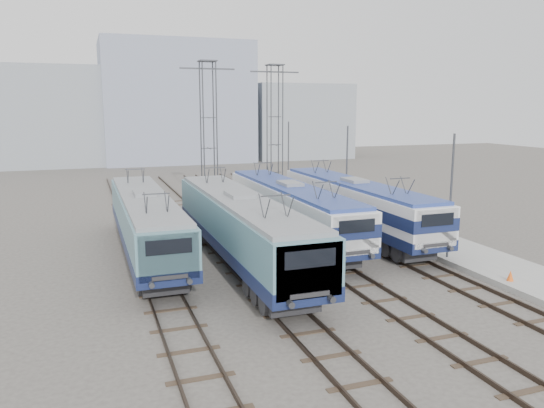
{
  "coord_description": "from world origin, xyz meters",
  "views": [
    {
      "loc": [
        -9.75,
        -21.14,
        8.37
      ],
      "look_at": [
        0.21,
        7.0,
        2.89
      ],
      "focal_mm": 35.0,
      "sensor_mm": 36.0,
      "label": 1
    }
  ],
  "objects_px": {
    "locomotive_center_right": "(291,206)",
    "locomotive_center_left": "(241,225)",
    "catenary_tower_east": "(275,126)",
    "mast_front": "(451,199)",
    "safety_cone": "(510,276)",
    "mast_mid": "(347,173)",
    "mast_rear": "(288,159)",
    "locomotive_far_left": "(146,220)",
    "catenary_tower_west": "(209,128)",
    "locomotive_far_right": "(355,202)"
  },
  "relations": [
    {
      "from": "locomotive_center_right",
      "to": "safety_cone",
      "type": "distance_m",
      "value": 13.4
    },
    {
      "from": "locomotive_center_left",
      "to": "catenary_tower_west",
      "type": "relative_size",
      "value": 1.54
    },
    {
      "from": "locomotive_center_left",
      "to": "locomotive_center_right",
      "type": "relative_size",
      "value": 1.06
    },
    {
      "from": "catenary_tower_west",
      "to": "safety_cone",
      "type": "bearing_deg",
      "value": -70.09
    },
    {
      "from": "catenary_tower_east",
      "to": "safety_cone",
      "type": "xyz_separation_m",
      "value": [
        2.32,
        -26.35,
        -6.09
      ]
    },
    {
      "from": "mast_mid",
      "to": "mast_rear",
      "type": "relative_size",
      "value": 1.0
    },
    {
      "from": "locomotive_center_right",
      "to": "locomotive_far_right",
      "type": "distance_m",
      "value": 4.5
    },
    {
      "from": "mast_front",
      "to": "mast_rear",
      "type": "xyz_separation_m",
      "value": [
        0.0,
        24.0,
        0.0
      ]
    },
    {
      "from": "catenary_tower_east",
      "to": "mast_front",
      "type": "height_order",
      "value": "catenary_tower_east"
    },
    {
      "from": "locomotive_center_left",
      "to": "locomotive_far_left",
      "type": "bearing_deg",
      "value": 142.25
    },
    {
      "from": "safety_cone",
      "to": "locomotive_center_left",
      "type": "bearing_deg",
      "value": 146.85
    },
    {
      "from": "locomotive_far_left",
      "to": "catenary_tower_west",
      "type": "height_order",
      "value": "catenary_tower_west"
    },
    {
      "from": "locomotive_center_right",
      "to": "locomotive_center_left",
      "type": "bearing_deg",
      "value": -136.12
    },
    {
      "from": "locomotive_far_left",
      "to": "mast_mid",
      "type": "height_order",
      "value": "mast_mid"
    },
    {
      "from": "mast_front",
      "to": "mast_mid",
      "type": "xyz_separation_m",
      "value": [
        0.0,
        12.0,
        0.0
      ]
    },
    {
      "from": "locomotive_far_left",
      "to": "safety_cone",
      "type": "bearing_deg",
      "value": -34.54
    },
    {
      "from": "locomotive_far_right",
      "to": "mast_mid",
      "type": "distance_m",
      "value": 5.35
    },
    {
      "from": "locomotive_far_right",
      "to": "safety_cone",
      "type": "distance_m",
      "value": 11.8
    },
    {
      "from": "catenary_tower_west",
      "to": "locomotive_center_right",
      "type": "bearing_deg",
      "value": -80.03
    },
    {
      "from": "locomotive_center_right",
      "to": "mast_rear",
      "type": "relative_size",
      "value": 2.49
    },
    {
      "from": "locomotive_far_left",
      "to": "catenary_tower_east",
      "type": "relative_size",
      "value": 1.44
    },
    {
      "from": "mast_rear",
      "to": "catenary_tower_west",
      "type": "bearing_deg",
      "value": -155.06
    },
    {
      "from": "locomotive_far_left",
      "to": "catenary_tower_west",
      "type": "relative_size",
      "value": 1.44
    },
    {
      "from": "locomotive_far_left",
      "to": "locomotive_center_right",
      "type": "relative_size",
      "value": 0.99
    },
    {
      "from": "locomotive_far_left",
      "to": "locomotive_far_right",
      "type": "distance_m",
      "value": 13.52
    },
    {
      "from": "locomotive_far_right",
      "to": "mast_rear",
      "type": "distance_m",
      "value": 17.01
    },
    {
      "from": "locomotive_far_left",
      "to": "mast_rear",
      "type": "height_order",
      "value": "mast_rear"
    },
    {
      "from": "mast_front",
      "to": "mast_mid",
      "type": "bearing_deg",
      "value": 90.0
    },
    {
      "from": "locomotive_center_right",
      "to": "catenary_tower_east",
      "type": "xyz_separation_m",
      "value": [
        4.25,
        14.8,
        4.41
      ]
    },
    {
      "from": "locomotive_far_right",
      "to": "mast_front",
      "type": "relative_size",
      "value": 2.5
    },
    {
      "from": "locomotive_far_right",
      "to": "catenary_tower_east",
      "type": "xyz_separation_m",
      "value": [
        -0.25,
        14.86,
        4.41
      ]
    },
    {
      "from": "catenary_tower_west",
      "to": "mast_front",
      "type": "height_order",
      "value": "catenary_tower_west"
    },
    {
      "from": "locomotive_center_right",
      "to": "catenary_tower_west",
      "type": "height_order",
      "value": "catenary_tower_west"
    },
    {
      "from": "catenary_tower_east",
      "to": "mast_mid",
      "type": "bearing_deg",
      "value": -78.14
    },
    {
      "from": "locomotive_center_right",
      "to": "mast_rear",
      "type": "bearing_deg",
      "value": 69.29
    },
    {
      "from": "catenary_tower_east",
      "to": "mast_rear",
      "type": "height_order",
      "value": "catenary_tower_east"
    },
    {
      "from": "locomotive_far_left",
      "to": "catenary_tower_west",
      "type": "xyz_separation_m",
      "value": [
        6.75,
        13.64,
        4.47
      ]
    },
    {
      "from": "locomotive_far_left",
      "to": "locomotive_far_right",
      "type": "bearing_deg",
      "value": 3.3
    },
    {
      "from": "catenary_tower_west",
      "to": "locomotive_far_right",
      "type": "bearing_deg",
      "value": -62.31
    },
    {
      "from": "mast_front",
      "to": "safety_cone",
      "type": "distance_m",
      "value": 5.26
    },
    {
      "from": "locomotive_far_left",
      "to": "catenary_tower_east",
      "type": "height_order",
      "value": "catenary_tower_east"
    },
    {
      "from": "locomotive_far_left",
      "to": "locomotive_center_left",
      "type": "height_order",
      "value": "locomotive_center_left"
    },
    {
      "from": "mast_front",
      "to": "safety_cone",
      "type": "height_order",
      "value": "mast_front"
    },
    {
      "from": "locomotive_far_left",
      "to": "mast_mid",
      "type": "xyz_separation_m",
      "value": [
        15.35,
        5.64,
        1.33
      ]
    },
    {
      "from": "locomotive_far_left",
      "to": "locomotive_far_right",
      "type": "xyz_separation_m",
      "value": [
        13.5,
        0.78,
        0.07
      ]
    },
    {
      "from": "locomotive_center_left",
      "to": "safety_cone",
      "type": "relative_size",
      "value": 36.6
    },
    {
      "from": "mast_mid",
      "to": "mast_rear",
      "type": "xyz_separation_m",
      "value": [
        0.0,
        12.0,
        0.0
      ]
    },
    {
      "from": "locomotive_far_left",
      "to": "mast_front",
      "type": "bearing_deg",
      "value": -22.51
    },
    {
      "from": "locomotive_far_right",
      "to": "mast_mid",
      "type": "xyz_separation_m",
      "value": [
        1.85,
        4.86,
        1.26
      ]
    },
    {
      "from": "locomotive_center_right",
      "to": "mast_front",
      "type": "xyz_separation_m",
      "value": [
        6.35,
        -7.2,
        1.27
      ]
    }
  ]
}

